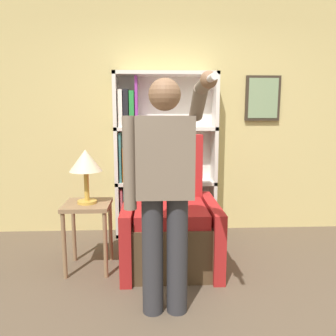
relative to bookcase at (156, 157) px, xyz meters
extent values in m
plane|color=brown|center=(0.30, -1.87, -0.93)|extent=(14.00, 14.00, 0.00)
cube|color=tan|center=(0.30, 0.16, 0.47)|extent=(8.00, 0.06, 2.80)
cube|color=#33281E|center=(1.27, 0.11, 0.68)|extent=(0.41, 0.04, 0.52)
cube|color=gray|center=(1.27, 0.09, 0.68)|extent=(0.35, 0.01, 0.46)
cube|color=silver|center=(-0.45, -0.02, 0.01)|extent=(0.04, 0.28, 1.89)
cube|color=silver|center=(0.68, -0.02, 0.01)|extent=(0.04, 0.28, 1.89)
cube|color=silver|center=(0.12, 0.11, 0.01)|extent=(1.17, 0.01, 1.89)
cube|color=silver|center=(0.12, -0.02, -0.91)|extent=(1.17, 0.28, 0.04)
cube|color=silver|center=(0.12, -0.02, -0.30)|extent=(1.17, 0.28, 0.04)
cube|color=silver|center=(0.12, -0.02, 0.33)|extent=(1.17, 0.28, 0.04)
cube|color=silver|center=(0.12, -0.02, 0.94)|extent=(1.17, 0.28, 0.04)
cube|color=#BC4C56|center=(-0.40, -0.02, -0.63)|extent=(0.03, 0.21, 0.53)
cube|color=#5B99A8|center=(-0.36, -0.02, -0.62)|extent=(0.04, 0.20, 0.55)
cube|color=black|center=(-0.31, -0.02, -0.61)|extent=(0.04, 0.21, 0.56)
cube|color=#BC4C56|center=(-0.27, -0.02, -0.71)|extent=(0.03, 0.22, 0.37)
cube|color=#337070|center=(-0.41, -0.02, 0.00)|extent=(0.03, 0.22, 0.57)
cube|color=orange|center=(-0.37, -0.02, -0.09)|extent=(0.04, 0.16, 0.39)
cube|color=#9E7A47|center=(-0.31, -0.02, -0.10)|extent=(0.05, 0.17, 0.37)
cube|color=#238438|center=(-0.25, -0.02, -0.08)|extent=(0.06, 0.21, 0.40)
cube|color=white|center=(-0.39, -0.02, 0.55)|extent=(0.05, 0.20, 0.41)
cube|color=black|center=(-0.33, -0.02, 0.55)|extent=(0.06, 0.21, 0.42)
cube|color=#238438|center=(-0.27, -0.02, 0.55)|extent=(0.05, 0.19, 0.40)
cube|color=purple|center=(-0.22, -0.02, 0.63)|extent=(0.03, 0.16, 0.56)
cube|color=#4C3823|center=(0.12, -0.86, -0.70)|extent=(0.68, 0.79, 0.47)
cube|color=#A31E1E|center=(0.12, -0.90, -0.40)|extent=(0.64, 0.67, 0.12)
cube|color=#A31E1E|center=(0.12, -0.50, -0.21)|extent=(0.68, 0.16, 0.98)
cube|color=#A31E1E|center=(-0.26, -0.86, -0.63)|extent=(0.10, 0.87, 0.61)
cube|color=#A31E1E|center=(0.51, -0.86, -0.63)|extent=(0.10, 0.87, 0.61)
cylinder|color=#2D2D33|center=(-0.04, -1.60, -0.50)|extent=(0.15, 0.15, 0.86)
cylinder|color=#2D2D33|center=(0.13, -1.60, -0.50)|extent=(0.15, 0.15, 0.86)
cube|color=#756656|center=(0.05, -1.60, 0.20)|extent=(0.39, 0.24, 0.55)
sphere|color=brown|center=(0.05, -1.60, 0.62)|extent=(0.21, 0.21, 0.21)
cylinder|color=#756656|center=(-0.19, -1.60, 0.16)|extent=(0.09, 0.09, 0.64)
cylinder|color=#756656|center=(0.25, -1.71, 0.56)|extent=(0.09, 0.28, 0.23)
cylinder|color=#756656|center=(0.25, -1.96, 0.65)|extent=(0.08, 0.27, 0.10)
sphere|color=brown|center=(0.25, -2.09, 0.66)|extent=(0.09, 0.09, 0.09)
cylinder|color=white|center=(0.25, -2.18, 0.66)|extent=(0.04, 0.15, 0.04)
cube|color=#846647|center=(-0.63, -0.90, -0.32)|extent=(0.41, 0.41, 0.04)
cylinder|color=#846647|center=(-0.81, -1.07, -0.64)|extent=(0.04, 0.04, 0.59)
cylinder|color=#846647|center=(-0.45, -1.07, -0.64)|extent=(0.04, 0.04, 0.59)
cylinder|color=#846647|center=(-0.81, -0.72, -0.64)|extent=(0.04, 0.04, 0.59)
cylinder|color=#846647|center=(-0.45, -0.72, -0.64)|extent=(0.04, 0.04, 0.59)
cylinder|color=gold|center=(-0.63, -0.90, -0.29)|extent=(0.17, 0.17, 0.02)
cylinder|color=gold|center=(-0.63, -0.90, -0.15)|extent=(0.04, 0.04, 0.27)
cone|color=beige|center=(-0.63, -0.90, 0.09)|extent=(0.29, 0.29, 0.19)
camera|label=1|loc=(-0.03, -3.79, 0.49)|focal=35.00mm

